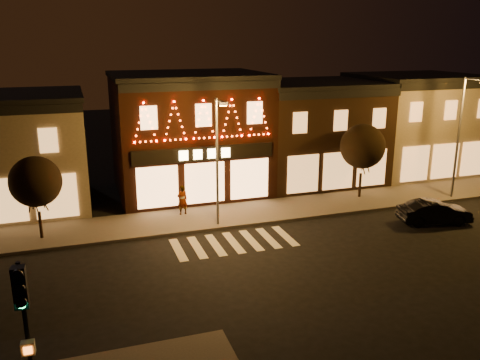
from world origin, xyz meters
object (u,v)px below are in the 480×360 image
streetlamp_mid (218,153)px  dark_sedan (435,212)px  pedestrian (182,200)px  traffic_signal_near (24,316)px

streetlamp_mid → dark_sedan: (12.23, -3.33, -3.72)m
streetlamp_mid → dark_sedan: size_ratio=1.74×
dark_sedan → pedestrian: pedestrian is taller
streetlamp_mid → pedestrian: size_ratio=3.99×
traffic_signal_near → streetlamp_mid: bearing=57.5°
traffic_signal_near → dark_sedan: 23.74m
traffic_signal_near → pedestrian: bearing=66.4°
pedestrian → streetlamp_mid: bearing=110.2°
traffic_signal_near → streetlamp_mid: size_ratio=0.68×
streetlamp_mid → traffic_signal_near: bearing=-126.0°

